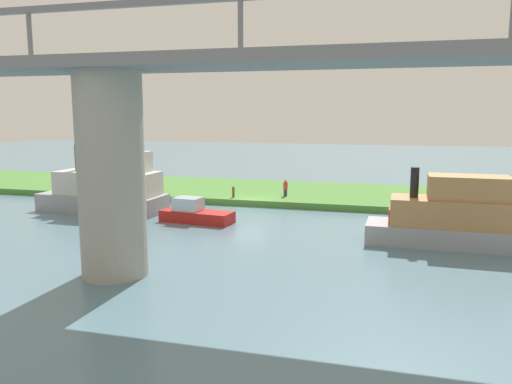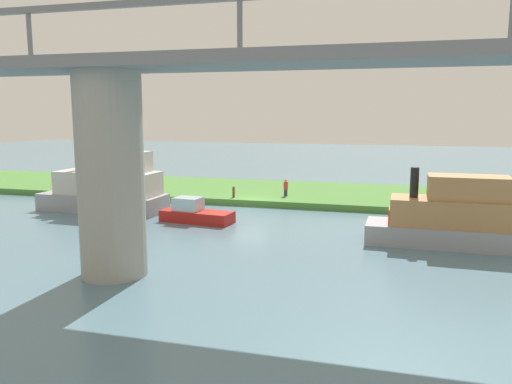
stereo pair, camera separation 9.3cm
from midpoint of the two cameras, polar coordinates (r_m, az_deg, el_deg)
ground_plane at (r=39.29m, az=-0.58°, el=-1.67°), size 160.00×160.00×0.00m
grassy_bank at (r=44.96m, az=1.54°, el=0.00°), size 80.00×12.00×0.50m
bridge_pylon at (r=23.08m, az=-15.91°, el=1.77°), size 2.92×2.92×9.00m
bridge_span at (r=23.04m, az=-16.44°, el=14.20°), size 74.93×4.30×3.25m
person_on_bank at (r=41.22m, az=3.43°, el=0.51°), size 0.41×0.41×1.39m
mooring_post at (r=40.58m, az=-2.47°, el=-0.01°), size 0.20×0.20×0.86m
motorboat_white at (r=38.95m, az=-16.47°, el=0.55°), size 9.65×3.54×4.87m
riverboat_paddlewheel at (r=34.05m, az=-6.83°, el=-2.40°), size 5.06×2.29×1.63m
skiff_small at (r=29.65m, az=21.12°, el=-2.68°), size 8.40×2.96×4.27m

